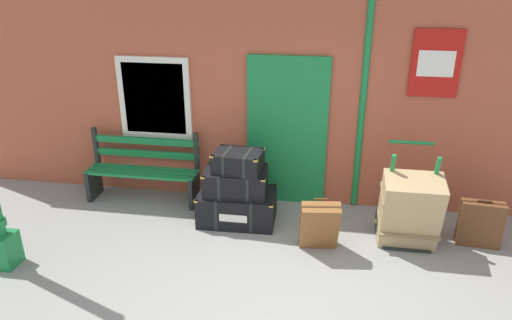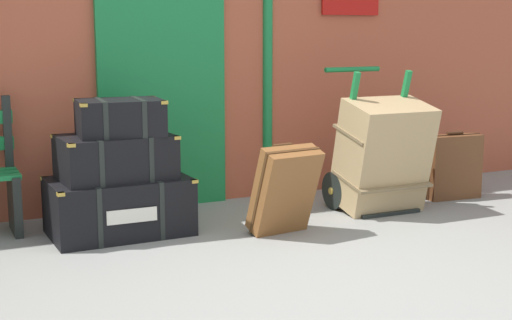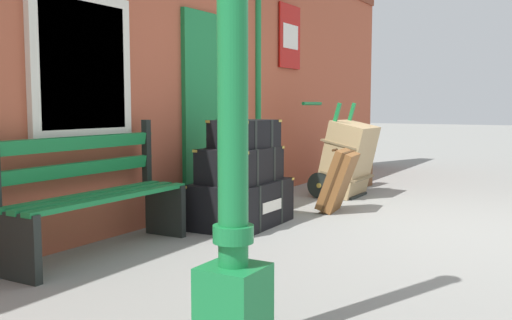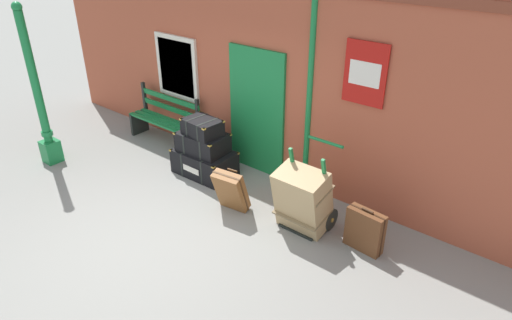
{
  "view_description": "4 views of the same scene",
  "coord_description": "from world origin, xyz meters",
  "px_view_note": "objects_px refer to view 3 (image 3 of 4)",
  "views": [
    {
      "loc": [
        0.45,
        -3.7,
        3.19
      ],
      "look_at": [
        -0.45,
        1.86,
        0.84
      ],
      "focal_mm": 33.13,
      "sensor_mm": 36.0,
      "label": 1
    },
    {
      "loc": [
        -1.98,
        -3.46,
        1.49
      ],
      "look_at": [
        0.35,
        1.57,
        0.51
      ],
      "focal_mm": 51.38,
      "sensor_mm": 36.0,
      "label": 2
    },
    {
      "loc": [
        -5.31,
        -1.05,
        1.14
      ],
      "look_at": [
        -0.13,
        1.89,
        0.57
      ],
      "focal_mm": 40.41,
      "sensor_mm": 36.0,
      "label": 3
    },
    {
      "loc": [
        4.2,
        -2.86,
        3.79
      ],
      "look_at": [
        0.29,
        1.93,
        0.5
      ],
      "focal_mm": 31.45,
      "sensor_mm": 36.0,
      "label": 4
    }
  ],
  "objects_px": {
    "lamp_post": "(233,130)",
    "porters_trolley": "(334,174)",
    "steamer_trunk_top": "(245,134)",
    "suitcase_charcoal": "(360,166)",
    "steamer_trunk_base": "(241,203)",
    "suitcase_tan": "(338,180)",
    "platform_bench": "(96,196)",
    "steamer_trunk_middle": "(240,165)",
    "large_brown_trunk": "(348,158)"
  },
  "relations": [
    {
      "from": "lamp_post",
      "to": "porters_trolley",
      "type": "distance_m",
      "value": 4.82
    },
    {
      "from": "steamer_trunk_top",
      "to": "porters_trolley",
      "type": "height_order",
      "value": "porters_trolley"
    },
    {
      "from": "lamp_post",
      "to": "steamer_trunk_top",
      "type": "bearing_deg",
      "value": 29.71
    },
    {
      "from": "lamp_post",
      "to": "suitcase_charcoal",
      "type": "distance_m",
      "value": 5.64
    },
    {
      "from": "steamer_trunk_base",
      "to": "suitcase_tan",
      "type": "height_order",
      "value": "suitcase_tan"
    },
    {
      "from": "platform_bench",
      "to": "suitcase_tan",
      "type": "xyz_separation_m",
      "value": [
        2.55,
        -0.96,
        -0.11
      ]
    },
    {
      "from": "porters_trolley",
      "to": "suitcase_tan",
      "type": "height_order",
      "value": "porters_trolley"
    },
    {
      "from": "steamer_trunk_base",
      "to": "suitcase_tan",
      "type": "distance_m",
      "value": 1.23
    },
    {
      "from": "steamer_trunk_base",
      "to": "suitcase_charcoal",
      "type": "height_order",
      "value": "suitcase_charcoal"
    },
    {
      "from": "steamer_trunk_middle",
      "to": "suitcase_charcoal",
      "type": "relative_size",
      "value": 1.37
    },
    {
      "from": "porters_trolley",
      "to": "suitcase_charcoal",
      "type": "bearing_deg",
      "value": -1.71
    },
    {
      "from": "steamer_trunk_top",
      "to": "suitcase_tan",
      "type": "distance_m",
      "value": 1.31
    },
    {
      "from": "steamer_trunk_middle",
      "to": "suitcase_tan",
      "type": "bearing_deg",
      "value": -26.05
    },
    {
      "from": "lamp_post",
      "to": "platform_bench",
      "type": "bearing_deg",
      "value": 62.32
    },
    {
      "from": "suitcase_tan",
      "to": "platform_bench",
      "type": "bearing_deg",
      "value": 159.4
    },
    {
      "from": "platform_bench",
      "to": "steamer_trunk_top",
      "type": "xyz_separation_m",
      "value": [
        1.48,
        -0.44,
        0.43
      ]
    },
    {
      "from": "steamer_trunk_base",
      "to": "steamer_trunk_middle",
      "type": "relative_size",
      "value": 1.23
    },
    {
      "from": "platform_bench",
      "to": "suitcase_charcoal",
      "type": "xyz_separation_m",
      "value": [
        4.47,
        -0.52,
        -0.16
      ]
    },
    {
      "from": "lamp_post",
      "to": "steamer_trunk_base",
      "type": "relative_size",
      "value": 2.66
    },
    {
      "from": "porters_trolley",
      "to": "steamer_trunk_top",
      "type": "bearing_deg",
      "value": 178.46
    },
    {
      "from": "steamer_trunk_base",
      "to": "steamer_trunk_top",
      "type": "bearing_deg",
      "value": -46.82
    },
    {
      "from": "steamer_trunk_top",
      "to": "large_brown_trunk",
      "type": "xyz_separation_m",
      "value": [
        2.13,
        -0.24,
        -0.39
      ]
    },
    {
      "from": "lamp_post",
      "to": "steamer_trunk_base",
      "type": "height_order",
      "value": "lamp_post"
    },
    {
      "from": "lamp_post",
      "to": "large_brown_trunk",
      "type": "xyz_separation_m",
      "value": [
        4.57,
        1.16,
        -0.55
      ]
    },
    {
      "from": "steamer_trunk_base",
      "to": "suitcase_charcoal",
      "type": "relative_size",
      "value": 1.68
    },
    {
      "from": "steamer_trunk_middle",
      "to": "suitcase_charcoal",
      "type": "bearing_deg",
      "value": -2.01
    },
    {
      "from": "steamer_trunk_base",
      "to": "large_brown_trunk",
      "type": "distance_m",
      "value": 2.18
    },
    {
      "from": "platform_bench",
      "to": "large_brown_trunk",
      "type": "xyz_separation_m",
      "value": [
        3.6,
        -0.68,
        0.03
      ]
    },
    {
      "from": "suitcase_tan",
      "to": "suitcase_charcoal",
      "type": "distance_m",
      "value": 1.97
    },
    {
      "from": "steamer_trunk_top",
      "to": "large_brown_trunk",
      "type": "distance_m",
      "value": 2.18
    },
    {
      "from": "steamer_trunk_top",
      "to": "platform_bench",
      "type": "bearing_deg",
      "value": 163.41
    },
    {
      "from": "steamer_trunk_top",
      "to": "suitcase_charcoal",
      "type": "xyz_separation_m",
      "value": [
        2.99,
        -0.08,
        -0.58
      ]
    },
    {
      "from": "platform_bench",
      "to": "suitcase_tan",
      "type": "bearing_deg",
      "value": -20.6
    },
    {
      "from": "steamer_trunk_base",
      "to": "platform_bench",
      "type": "bearing_deg",
      "value": 164.04
    },
    {
      "from": "steamer_trunk_middle",
      "to": "suitcase_charcoal",
      "type": "xyz_separation_m",
      "value": [
        3.03,
        -0.11,
        -0.29
      ]
    },
    {
      "from": "platform_bench",
      "to": "large_brown_trunk",
      "type": "relative_size",
      "value": 1.68
    },
    {
      "from": "suitcase_tan",
      "to": "suitcase_charcoal",
      "type": "xyz_separation_m",
      "value": [
        1.92,
        0.44,
        -0.05
      ]
    },
    {
      "from": "steamer_trunk_base",
      "to": "steamer_trunk_middle",
      "type": "xyz_separation_m",
      "value": [
        -0.01,
        -0.0,
        0.37
      ]
    },
    {
      "from": "large_brown_trunk",
      "to": "porters_trolley",
      "type": "bearing_deg",
      "value": 90.0
    },
    {
      "from": "steamer_trunk_base",
      "to": "porters_trolley",
      "type": "distance_m",
      "value": 2.15
    },
    {
      "from": "platform_bench",
      "to": "suitcase_charcoal",
      "type": "bearing_deg",
      "value": -6.68
    },
    {
      "from": "steamer_trunk_middle",
      "to": "steamer_trunk_base",
      "type": "bearing_deg",
      "value": 3.67
    },
    {
      "from": "suitcase_charcoal",
      "to": "suitcase_tan",
      "type": "bearing_deg",
      "value": -167.21
    },
    {
      "from": "large_brown_trunk",
      "to": "suitcase_tan",
      "type": "bearing_deg",
      "value": -164.94
    },
    {
      "from": "lamp_post",
      "to": "suitcase_tan",
      "type": "xyz_separation_m",
      "value": [
        3.51,
        0.87,
        -0.69
      ]
    },
    {
      "from": "platform_bench",
      "to": "steamer_trunk_middle",
      "type": "relative_size",
      "value": 1.91
    },
    {
      "from": "suitcase_tan",
      "to": "steamer_trunk_top",
      "type": "bearing_deg",
      "value": 154.2
    },
    {
      "from": "large_brown_trunk",
      "to": "platform_bench",
      "type": "bearing_deg",
      "value": 169.38
    },
    {
      "from": "steamer_trunk_top",
      "to": "steamer_trunk_middle",
      "type": "bearing_deg",
      "value": 147.01
    },
    {
      "from": "platform_bench",
      "to": "porters_trolley",
      "type": "distance_m",
      "value": 3.64
    }
  ]
}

